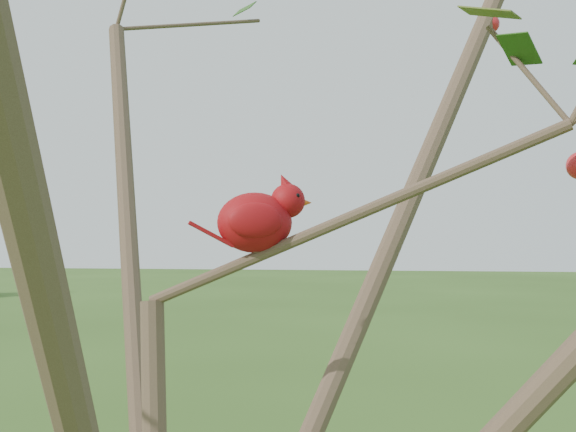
% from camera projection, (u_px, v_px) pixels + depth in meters
% --- Properties ---
extents(crabapple_tree, '(2.35, 2.05, 2.95)m').
position_uv_depth(crabapple_tree, '(176.00, 183.00, 0.97)').
color(crabapple_tree, '#493627').
rests_on(crabapple_tree, ground).
extents(cardinal, '(0.18, 0.12, 0.13)m').
position_uv_depth(cardinal, '(259.00, 219.00, 1.06)').
color(cardinal, '#A60E0F').
rests_on(cardinal, ground).
extents(distant_trees, '(40.21, 12.72, 3.12)m').
position_uv_depth(distant_trees, '(214.00, 252.00, 25.37)').
color(distant_trees, '#493627').
rests_on(distant_trees, ground).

